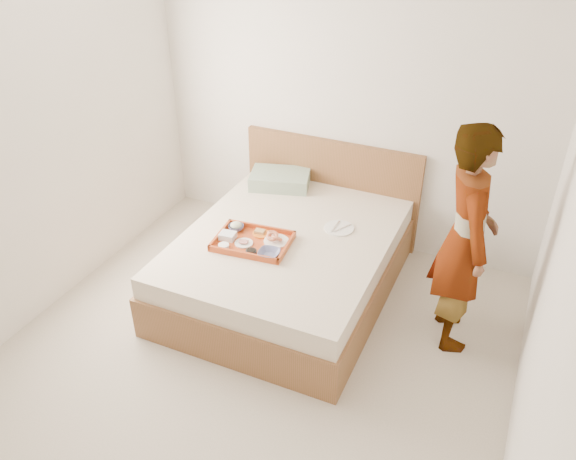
% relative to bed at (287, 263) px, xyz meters
% --- Properties ---
extents(ground, '(3.50, 4.00, 0.01)m').
position_rel_bed_xyz_m(ground, '(0.10, -1.00, -0.27)').
color(ground, beige).
rests_on(ground, ground).
extents(wall_back, '(3.50, 0.01, 2.60)m').
position_rel_bed_xyz_m(wall_back, '(0.10, 1.00, 1.04)').
color(wall_back, silver).
rests_on(wall_back, ground).
extents(wall_left, '(0.01, 4.00, 2.60)m').
position_rel_bed_xyz_m(wall_left, '(-1.65, -1.00, 1.04)').
color(wall_left, silver).
rests_on(wall_left, ground).
extents(wall_right, '(0.01, 4.00, 2.60)m').
position_rel_bed_xyz_m(wall_right, '(1.85, -1.00, 1.04)').
color(wall_right, silver).
rests_on(wall_right, ground).
extents(bed, '(1.65, 2.00, 0.53)m').
position_rel_bed_xyz_m(bed, '(0.00, 0.00, 0.00)').
color(bed, brown).
rests_on(bed, ground).
extents(headboard, '(1.65, 0.06, 0.95)m').
position_rel_bed_xyz_m(headboard, '(0.00, 0.97, 0.21)').
color(headboard, brown).
rests_on(headboard, ground).
extents(pillow, '(0.60, 0.49, 0.13)m').
position_rel_bed_xyz_m(pillow, '(-0.41, 0.74, 0.33)').
color(pillow, '#93AC8F').
rests_on(pillow, bed).
extents(tray, '(0.61, 0.47, 0.05)m').
position_rel_bed_xyz_m(tray, '(-0.19, -0.22, 0.29)').
color(tray, '#B45422').
rests_on(tray, bed).
extents(prawn_plate, '(0.22, 0.22, 0.01)m').
position_rel_bed_xyz_m(prawn_plate, '(-0.03, -0.14, 0.29)').
color(prawn_plate, white).
rests_on(prawn_plate, tray).
extents(navy_bowl_big, '(0.18, 0.18, 0.04)m').
position_rel_bed_xyz_m(navy_bowl_big, '(0.00, -0.33, 0.30)').
color(navy_bowl_big, '#171953').
rests_on(navy_bowl_big, tray).
extents(sauce_dish, '(0.09, 0.09, 0.03)m').
position_rel_bed_xyz_m(sauce_dish, '(-0.13, -0.37, 0.30)').
color(sauce_dish, black).
rests_on(sauce_dish, tray).
extents(meat_plate, '(0.15, 0.15, 0.01)m').
position_rel_bed_xyz_m(meat_plate, '(-0.25, -0.27, 0.29)').
color(meat_plate, white).
rests_on(meat_plate, tray).
extents(bread_plate, '(0.15, 0.15, 0.01)m').
position_rel_bed_xyz_m(bread_plate, '(-0.19, -0.09, 0.29)').
color(bread_plate, orange).
rests_on(bread_plate, tray).
extents(salad_bowl, '(0.14, 0.14, 0.04)m').
position_rel_bed_xyz_m(salad_bowl, '(-0.40, -0.11, 0.30)').
color(salad_bowl, '#171953').
rests_on(salad_bowl, tray).
extents(plastic_tub, '(0.13, 0.11, 0.05)m').
position_rel_bed_xyz_m(plastic_tub, '(-0.39, -0.26, 0.31)').
color(plastic_tub, silver).
rests_on(plastic_tub, tray).
extents(cheese_round, '(0.09, 0.09, 0.03)m').
position_rel_bed_xyz_m(cheese_round, '(-0.36, -0.38, 0.30)').
color(cheese_round, white).
rests_on(cheese_round, tray).
extents(dinner_plate, '(0.30, 0.30, 0.01)m').
position_rel_bed_xyz_m(dinner_plate, '(0.34, 0.26, 0.27)').
color(dinner_plate, white).
rests_on(dinner_plate, bed).
extents(person, '(0.59, 0.72, 1.69)m').
position_rel_bed_xyz_m(person, '(1.32, 0.01, 0.58)').
color(person, beige).
rests_on(person, ground).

